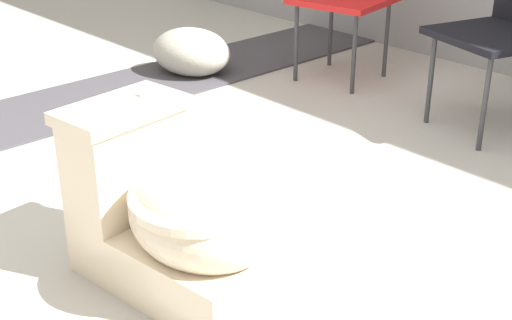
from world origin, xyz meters
name	(u,v)px	position (x,y,z in m)	size (l,w,h in m)	color
ground_plane	(148,251)	(0.00, 0.00, 0.00)	(14.00, 14.00, 0.00)	#B7B2A8
gravel_strip	(75,104)	(-1.32, 0.50, 0.01)	(0.56, 8.00, 0.01)	#423F44
toilet	(178,217)	(0.21, -0.03, 0.22)	(0.67, 0.44, 0.52)	beige
boulder_near	(191,52)	(-1.30, 1.20, 0.13)	(0.45, 0.34, 0.25)	#ADA899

